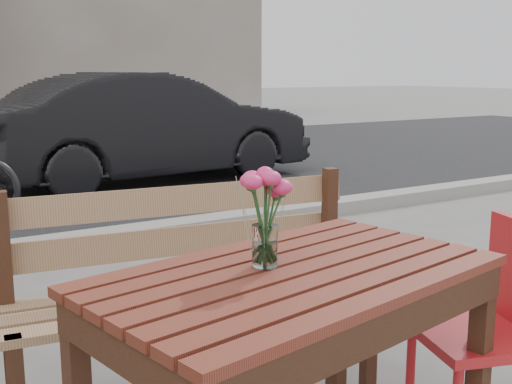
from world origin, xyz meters
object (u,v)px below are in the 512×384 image
at_px(red_chair, 496,317).
at_px(parked_car, 148,128).
at_px(main_table, 295,309).
at_px(main_vase, 265,205).

height_order(red_chair, parked_car, parked_car).
bearing_deg(main_table, main_vase, 119.92).
xyz_separation_m(red_chair, parked_car, (1.06, 5.78, 0.18)).
relative_size(main_table, red_chair, 1.64).
height_order(main_vase, parked_car, parked_car).
xyz_separation_m(main_vase, parked_car, (1.92, 5.61, -0.28)).
distance_m(main_table, main_vase, 0.32).
bearing_deg(parked_car, main_table, 156.23).
relative_size(red_chair, main_vase, 2.68).
relative_size(main_table, main_vase, 4.41).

